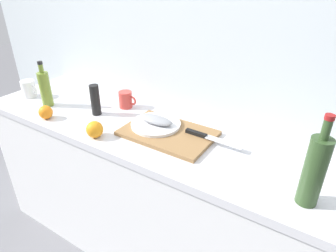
% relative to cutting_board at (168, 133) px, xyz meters
% --- Properties ---
extents(ground_plane, '(12.00, 12.00, 0.00)m').
position_rel_cutting_board_xyz_m(ground_plane, '(-0.16, 0.02, -0.91)').
color(ground_plane, slate).
extents(back_wall, '(3.20, 0.05, 2.50)m').
position_rel_cutting_board_xyz_m(back_wall, '(-0.16, 0.34, 0.34)').
color(back_wall, silver).
rests_on(back_wall, ground_plane).
extents(kitchen_counter, '(2.00, 0.60, 0.90)m').
position_rel_cutting_board_xyz_m(kitchen_counter, '(-0.16, 0.02, -0.46)').
color(kitchen_counter, white).
rests_on(kitchen_counter, ground_plane).
extents(cutting_board, '(0.45, 0.30, 0.02)m').
position_rel_cutting_board_xyz_m(cutting_board, '(0.00, 0.00, 0.00)').
color(cutting_board, olive).
rests_on(cutting_board, kitchen_counter).
extents(white_plate, '(0.26, 0.26, 0.01)m').
position_rel_cutting_board_xyz_m(white_plate, '(-0.09, 0.02, 0.02)').
color(white_plate, white).
rests_on(white_plate, cutting_board).
extents(fish_fillet, '(0.19, 0.08, 0.04)m').
position_rel_cutting_board_xyz_m(fish_fillet, '(-0.09, 0.02, 0.04)').
color(fish_fillet, gray).
rests_on(fish_fillet, white_plate).
extents(chef_knife, '(0.29, 0.04, 0.02)m').
position_rel_cutting_board_xyz_m(chef_knife, '(0.19, 0.04, 0.02)').
color(chef_knife, silver).
rests_on(chef_knife, cutting_board).
extents(olive_oil_bottle, '(0.06, 0.06, 0.27)m').
position_rel_cutting_board_xyz_m(olive_oil_bottle, '(-0.80, -0.09, 0.10)').
color(olive_oil_bottle, olive).
rests_on(olive_oil_bottle, kitchen_counter).
extents(wine_bottle, '(0.07, 0.07, 0.35)m').
position_rel_cutting_board_xyz_m(wine_bottle, '(0.67, -0.13, 0.13)').
color(wine_bottle, '#2D4723').
rests_on(wine_bottle, kitchen_counter).
extents(coffee_mug_0, '(0.12, 0.08, 0.10)m').
position_rel_cutting_board_xyz_m(coffee_mug_0, '(-0.38, 0.14, 0.04)').
color(coffee_mug_0, '#CC3F38').
rests_on(coffee_mug_0, kitchen_counter).
extents(coffee_mug_1, '(0.13, 0.09, 0.11)m').
position_rel_cutting_board_xyz_m(coffee_mug_1, '(-1.00, -0.07, 0.04)').
color(coffee_mug_1, white).
rests_on(coffee_mug_1, kitchen_counter).
extents(orange_0, '(0.07, 0.07, 0.07)m').
position_rel_cutting_board_xyz_m(orange_0, '(-0.66, -0.21, 0.03)').
color(orange_0, orange).
rests_on(orange_0, kitchen_counter).
extents(orange_1, '(0.08, 0.08, 0.08)m').
position_rel_cutting_board_xyz_m(orange_1, '(-0.29, -0.21, 0.03)').
color(orange_1, orange).
rests_on(orange_1, kitchen_counter).
extents(pepper_mill, '(0.05, 0.05, 0.17)m').
position_rel_cutting_board_xyz_m(pepper_mill, '(-0.46, -0.02, 0.08)').
color(pepper_mill, black).
rests_on(pepper_mill, kitchen_counter).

